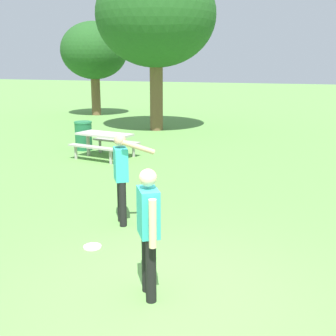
{
  "coord_description": "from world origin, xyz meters",
  "views": [
    {
      "loc": [
        1.64,
        -4.44,
        2.83
      ],
      "look_at": [
        -1.0,
        2.49,
        1.0
      ],
      "focal_mm": 45.32,
      "sensor_mm": 36.0,
      "label": 1
    }
  ],
  "objects": [
    {
      "name": "person_thrower",
      "position": [
        -1.71,
        2.05,
        0.96
      ],
      "size": [
        0.83,
        0.52,
        1.64
      ],
      "color": "black",
      "rests_on": "ground"
    },
    {
      "name": "trash_can_further_along",
      "position": [
        -6.01,
        7.68,
        0.48
      ],
      "size": [
        0.59,
        0.59,
        0.96
      ],
      "color": "#1E663D",
      "rests_on": "ground"
    },
    {
      "name": "person_catcher",
      "position": [
        -0.28,
        -0.07,
        0.94
      ],
      "size": [
        0.4,
        0.52,
        1.64
      ],
      "color": "black",
      "rests_on": "ground"
    },
    {
      "name": "frisbee",
      "position": [
        -1.69,
        0.93,
        0.01
      ],
      "size": [
        0.28,
        0.28,
        0.03
      ],
      "primitive_type": "cylinder",
      "color": "white",
      "rests_on": "ground"
    },
    {
      "name": "picnic_table_near",
      "position": [
        -4.71,
        6.8,
        0.56
      ],
      "size": [
        1.91,
        1.67,
        0.77
      ],
      "color": "#B2ADA3",
      "rests_on": "ground"
    },
    {
      "name": "tree_broad_center",
      "position": [
        -5.4,
        12.64,
        4.75
      ],
      "size": [
        4.99,
        4.99,
        6.9
      ],
      "color": "brown",
      "rests_on": "ground"
    },
    {
      "name": "ground_plane",
      "position": [
        0.0,
        0.0,
        0.0
      ],
      "size": [
        120.0,
        120.0,
        0.0
      ],
      "primitive_type": "plane",
      "color": "#609947"
    },
    {
      "name": "tree_tall_left",
      "position": [
        -10.73,
        16.62,
        3.5
      ],
      "size": [
        3.64,
        3.64,
        5.08
      ],
      "color": "brown",
      "rests_on": "ground"
    }
  ]
}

